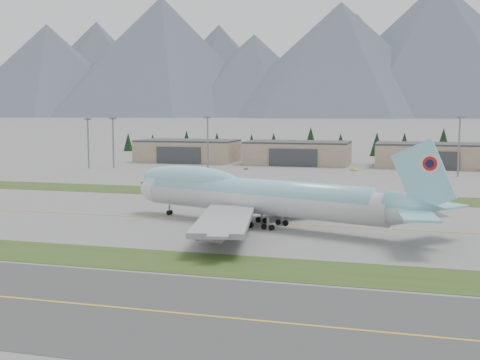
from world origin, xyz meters
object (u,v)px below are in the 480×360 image
(hangar_left, at_px, (188,151))
(boeing_747_freighter, at_px, (258,196))
(service_vehicle_b, at_px, (354,171))
(service_vehicle_a, at_px, (246,169))
(hangar_right, at_px, (431,155))
(hangar_center, at_px, (298,153))

(hangar_left, bearing_deg, boeing_747_freighter, -64.74)
(service_vehicle_b, bearing_deg, service_vehicle_a, 130.19)
(hangar_left, bearing_deg, hangar_right, 0.00)
(service_vehicle_a, distance_m, service_vehicle_b, 45.76)
(boeing_747_freighter, distance_m, hangar_left, 169.27)
(boeing_747_freighter, xyz_separation_m, service_vehicle_a, (-34.45, 122.15, -6.65))
(hangar_center, height_order, service_vehicle_b, hangar_center)
(hangar_center, relative_size, service_vehicle_a, 15.20)
(hangar_center, bearing_deg, hangar_left, 180.00)
(hangar_center, distance_m, hangar_right, 60.00)
(hangar_center, bearing_deg, service_vehicle_a, -119.10)
(boeing_747_freighter, bearing_deg, hangar_right, 92.16)
(boeing_747_freighter, distance_m, hangar_right, 158.95)
(boeing_747_freighter, bearing_deg, service_vehicle_b, 102.92)
(boeing_747_freighter, relative_size, hangar_left, 1.59)
(hangar_left, distance_m, hangar_right, 115.00)
(hangar_right, bearing_deg, hangar_left, 180.00)
(hangar_right, height_order, service_vehicle_b, hangar_right)
(boeing_747_freighter, relative_size, hangar_center, 1.59)
(hangar_left, distance_m, service_vehicle_a, 49.13)
(hangar_right, relative_size, service_vehicle_b, 13.01)
(service_vehicle_a, height_order, service_vehicle_b, service_vehicle_b)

